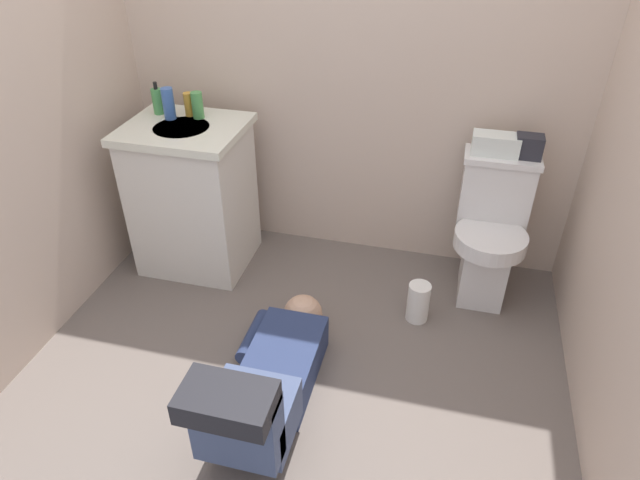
# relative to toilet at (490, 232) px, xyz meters

# --- Properties ---
(ground_plane) EXTENTS (2.90, 3.11, 0.04)m
(ground_plane) POSITION_rel_toilet_xyz_m (-0.80, -0.80, -0.39)
(ground_plane) COLOR #695D56
(wall_back) EXTENTS (2.56, 0.08, 2.40)m
(wall_back) POSITION_rel_toilet_xyz_m (-0.80, 0.30, 0.83)
(wall_back) COLOR beige
(wall_back) RESTS_ON ground_plane
(toilet) EXTENTS (0.36, 0.46, 0.75)m
(toilet) POSITION_rel_toilet_xyz_m (0.00, 0.00, 0.00)
(toilet) COLOR silver
(toilet) RESTS_ON ground_plane
(vanity_cabinet) EXTENTS (0.60, 0.52, 0.82)m
(vanity_cabinet) POSITION_rel_toilet_xyz_m (-1.56, -0.11, 0.05)
(vanity_cabinet) COLOR silver
(vanity_cabinet) RESTS_ON ground_plane
(faucet) EXTENTS (0.02, 0.02, 0.10)m
(faucet) POSITION_rel_toilet_xyz_m (-1.56, 0.03, 0.50)
(faucet) COLOR silver
(faucet) RESTS_ON vanity_cabinet
(person_plumber) EXTENTS (0.38, 1.06, 0.52)m
(person_plumber) POSITION_rel_toilet_xyz_m (-0.84, -1.05, -0.19)
(person_plumber) COLOR navy
(person_plumber) RESTS_ON ground_plane
(tissue_box) EXTENTS (0.22, 0.11, 0.10)m
(tissue_box) POSITION_rel_toilet_xyz_m (-0.04, 0.09, 0.43)
(tissue_box) COLOR silver
(tissue_box) RESTS_ON toilet
(toiletry_bag) EXTENTS (0.12, 0.09, 0.11)m
(toiletry_bag) POSITION_rel_toilet_xyz_m (0.11, 0.09, 0.44)
(toiletry_bag) COLOR #26262D
(toiletry_bag) RESTS_ON toilet
(soap_dispenser) EXTENTS (0.06, 0.06, 0.17)m
(soap_dispenser) POSITION_rel_toilet_xyz_m (-1.75, 0.01, 0.52)
(soap_dispenser) COLOR #47944E
(soap_dispenser) RESTS_ON vanity_cabinet
(bottle_blue) EXTENTS (0.06, 0.06, 0.16)m
(bottle_blue) POSITION_rel_toilet_xyz_m (-1.66, -0.04, 0.53)
(bottle_blue) COLOR #3B65B2
(bottle_blue) RESTS_ON vanity_cabinet
(bottle_amber) EXTENTS (0.05, 0.05, 0.12)m
(bottle_amber) POSITION_rel_toilet_xyz_m (-1.59, 0.02, 0.51)
(bottle_amber) COLOR gold
(bottle_amber) RESTS_ON vanity_cabinet
(bottle_green) EXTENTS (0.06, 0.06, 0.13)m
(bottle_green) POSITION_rel_toilet_xyz_m (-1.53, 0.00, 0.52)
(bottle_green) COLOR #4B974D
(bottle_green) RESTS_ON vanity_cabinet
(paper_towel_roll) EXTENTS (0.11, 0.11, 0.21)m
(paper_towel_roll) POSITION_rel_toilet_xyz_m (-0.30, -0.32, -0.26)
(paper_towel_roll) COLOR white
(paper_towel_roll) RESTS_ON ground_plane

